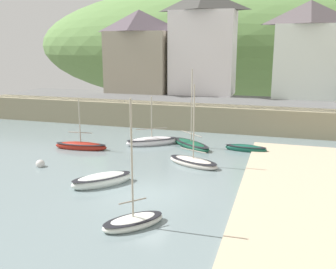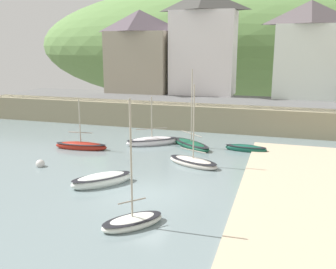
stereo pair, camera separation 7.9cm
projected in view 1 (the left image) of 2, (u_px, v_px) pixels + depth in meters
quay_seawall at (207, 115)px, 37.42m from camera, size 48.00×9.40×2.40m
hillside_backdrop at (241, 46)px, 71.38m from camera, size 80.00×44.00×22.35m
waterfront_building_left at (139, 51)px, 46.01m from camera, size 7.67×5.38×9.65m
waterfront_building_centre at (203, 42)px, 43.59m from camera, size 7.52×4.35×11.58m
waterfront_building_right at (308, 49)px, 40.57m from camera, size 7.10×4.46×10.13m
sailboat_white_hull at (102, 180)px, 22.59m from camera, size 3.49×3.62×0.91m
motorboat_with_cabin at (133, 221)px, 17.47m from camera, size 2.94×3.06×6.00m
sailboat_tall_mast at (191, 144)px, 30.95m from camera, size 4.21×3.87×6.37m
dinghy_open_wooden at (152, 141)px, 31.62m from camera, size 4.24×3.39×4.19m
sailboat_blue_trim at (193, 162)px, 26.27m from camera, size 4.09×2.75×5.68m
sailboat_nearest_shore at (81, 146)px, 30.32m from camera, size 4.38×1.46×4.13m
rowboat_small_beached at (246, 148)px, 29.83m from camera, size 3.27×1.14×0.65m
mooring_buoy at (40, 164)px, 25.97m from camera, size 0.60×0.60×0.60m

